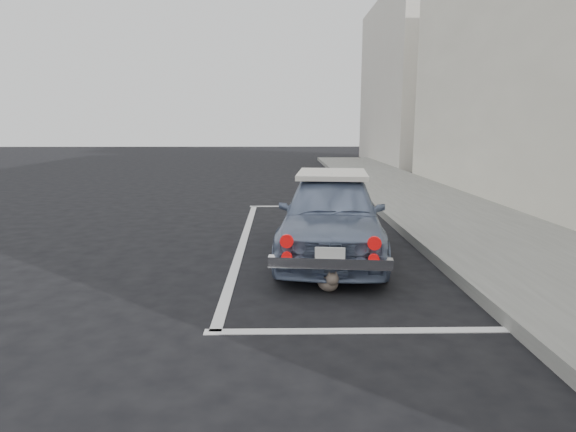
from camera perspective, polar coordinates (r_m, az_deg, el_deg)
The scene contains 8 objects.
ground at distance 5.01m, azimuth 2.58°, elevation -11.19°, with size 80.00×80.00×0.00m, color black.
sidewalk at distance 7.72m, azimuth 26.07°, elevation -3.86°, with size 2.80×40.00×0.15m, color slate.
building_far at distance 25.61m, azimuth 14.55°, elevation 15.09°, with size 3.50×10.00×8.00m, color beige.
pline_rear at distance 4.61m, azimuth 9.36°, elevation -13.28°, with size 3.00×0.12×0.01m, color silver.
pline_front at distance 11.32m, azimuth 3.06°, elevation 1.17°, with size 3.00×0.12×0.01m, color silver.
pline_side at distance 7.89m, azimuth -5.34°, elevation -3.04°, with size 0.12×7.00×0.01m, color silver.
retro_coupe at distance 6.97m, azimuth 5.17°, elevation 0.30°, with size 1.84×3.72×1.22m.
cat at distance 5.55m, azimuth 4.79°, elevation -7.57°, with size 0.31×0.53×0.29m.
Camera 1 is at (-0.30, -4.64, 1.86)m, focal length 30.00 mm.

